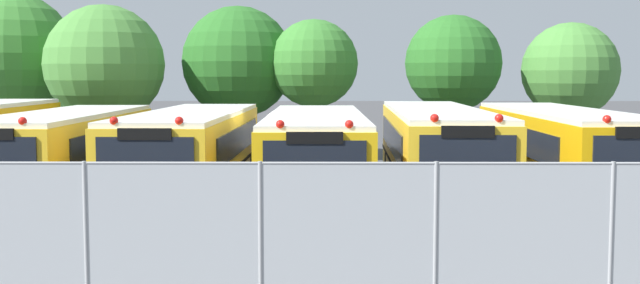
# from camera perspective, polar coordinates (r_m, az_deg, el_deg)

# --- Properties ---
(ground_plane) EXTENTS (160.00, 160.00, 0.00)m
(ground_plane) POSITION_cam_1_polar(r_m,az_deg,el_deg) (21.42, -4.79, -4.26)
(ground_plane) COLOR #424244
(school_bus_1) EXTENTS (2.59, 10.09, 2.56)m
(school_bus_1) POSITION_cam_1_polar(r_m,az_deg,el_deg) (22.08, -18.19, -0.69)
(school_bus_1) COLOR yellow
(school_bus_1) RESTS_ON ground_plane
(school_bus_2) EXTENTS (2.65, 10.76, 2.58)m
(school_bus_2) POSITION_cam_1_polar(r_m,az_deg,el_deg) (21.33, -9.36, -0.66)
(school_bus_2) COLOR yellow
(school_bus_2) RESTS_ON ground_plane
(school_bus_3) EXTENTS (2.69, 11.20, 2.52)m
(school_bus_3) POSITION_cam_1_polar(r_m,az_deg,el_deg) (21.07, -0.30, -0.74)
(school_bus_3) COLOR yellow
(school_bus_3) RESTS_ON ground_plane
(school_bus_4) EXTENTS (2.74, 11.71, 2.65)m
(school_bus_4) POSITION_cam_1_polar(r_m,az_deg,el_deg) (21.44, 8.49, -0.53)
(school_bus_4) COLOR yellow
(school_bus_4) RESTS_ON ground_plane
(school_bus_5) EXTENTS (2.55, 11.09, 2.61)m
(school_bus_5) POSITION_cam_1_polar(r_m,az_deg,el_deg) (22.22, 17.37, -0.56)
(school_bus_5) COLOR #EAA80C
(school_bus_5) RESTS_ON ground_plane
(tree_0) EXTENTS (5.15, 5.15, 6.86)m
(tree_0) POSITION_cam_1_polar(r_m,az_deg,el_deg) (34.75, -21.63, 6.11)
(tree_0) COLOR #4C3823
(tree_0) RESTS_ON ground_plane
(tree_1) EXTENTS (4.63, 4.63, 6.14)m
(tree_1) POSITION_cam_1_polar(r_m,az_deg,el_deg) (31.22, -15.35, 5.46)
(tree_1) COLOR #4C3823
(tree_1) RESTS_ON ground_plane
(tree_2) EXTENTS (4.61, 4.61, 6.26)m
(tree_2) POSITION_cam_1_polar(r_m,az_deg,el_deg) (32.21, -6.19, 5.92)
(tree_2) COLOR #4C3823
(tree_2) RESTS_ON ground_plane
(tree_3) EXTENTS (3.56, 3.53, 5.65)m
(tree_3) POSITION_cam_1_polar(r_m,az_deg,el_deg) (31.24, -0.68, 5.83)
(tree_3) COLOR #4C3823
(tree_3) RESTS_ON ground_plane
(tree_4) EXTENTS (3.79, 3.79, 5.78)m
(tree_4) POSITION_cam_1_polar(r_m,az_deg,el_deg) (30.97, 9.98, 5.59)
(tree_4) COLOR #4C3823
(tree_4) RESTS_ON ground_plane
(tree_5) EXTENTS (3.80, 3.80, 5.50)m
(tree_5) POSITION_cam_1_polar(r_m,az_deg,el_deg) (32.21, 17.99, 4.94)
(tree_5) COLOR #4C3823
(tree_5) RESTS_ON ground_plane
(chainlink_fence) EXTENTS (22.68, 0.07, 2.06)m
(chainlink_fence) POSITION_cam_1_polar(r_m,az_deg,el_deg) (12.57, -4.42, -5.92)
(chainlink_fence) COLOR #9EA0A3
(chainlink_fence) RESTS_ON ground_plane
(traffic_cone) EXTENTS (0.51, 0.51, 0.67)m
(traffic_cone) POSITION_cam_1_polar(r_m,az_deg,el_deg) (13.68, 8.60, -8.19)
(traffic_cone) COLOR #EA5914
(traffic_cone) RESTS_ON ground_plane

